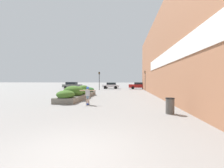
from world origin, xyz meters
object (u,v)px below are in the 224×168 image
at_px(car_center_left, 72,85).
at_px(car_rightmost, 111,85).
at_px(traffic_light_right, 145,77).
at_px(trash_bin, 170,106).
at_px(car_leftmost, 171,86).
at_px(skateboard, 88,104).
at_px(car_center_right, 139,85).
at_px(skateboarder, 88,93).
at_px(traffic_light_left, 99,78).

xyz_separation_m(car_center_left, car_rightmost, (9.37, 0.05, -0.03)).
bearing_deg(traffic_light_right, trash_bin, -93.05).
bearing_deg(car_leftmost, skateboard, -29.62).
bearing_deg(skateboard, car_center_right, 63.53).
distance_m(car_center_left, car_center_right, 15.91).
bearing_deg(skateboarder, car_leftmost, 48.37).
xyz_separation_m(car_leftmost, car_center_right, (-6.64, 0.84, -0.01)).
bearing_deg(car_rightmost, skateboard, -178.47).
bearing_deg(traffic_light_left, car_center_left, 145.65).
bearing_deg(traffic_light_left, car_leftmost, 14.56).
height_order(car_rightmost, traffic_light_right, traffic_light_right).
xyz_separation_m(car_center_left, traffic_light_right, (16.55, -5.86, 1.72)).
distance_m(car_leftmost, car_center_left, 22.58).
relative_size(skateboarder, trash_bin, 1.47).
distance_m(skateboarder, car_rightmost, 23.39).
bearing_deg(skateboard, car_rightmost, 79.53).
xyz_separation_m(traffic_light_left, traffic_light_right, (9.00, -0.70, 0.06)).
height_order(car_center_right, traffic_light_left, traffic_light_left).
height_order(car_center_left, car_center_right, car_center_left).
distance_m(car_leftmost, car_rightmost, 13.24).
bearing_deg(traffic_light_right, skateboard, -110.56).
relative_size(skateboard, car_center_left, 0.18).
bearing_deg(car_leftmost, trash_bin, -15.93).
distance_m(traffic_light_left, traffic_light_right, 9.03).
height_order(skateboarder, trash_bin, skateboarder).
distance_m(skateboard, car_center_right, 23.66).
relative_size(car_center_left, traffic_light_left, 1.20).
distance_m(car_center_right, traffic_light_left, 9.74).
relative_size(car_center_right, car_rightmost, 1.24).
distance_m(trash_bin, traffic_light_right, 20.30).
bearing_deg(car_leftmost, traffic_light_right, -52.51).
xyz_separation_m(skateboard, skateboarder, (0.00, -0.00, 0.82)).
height_order(trash_bin, traffic_light_right, traffic_light_right).
xyz_separation_m(skateboarder, car_rightmost, (-0.63, 23.38, -0.12)).
distance_m(skateboard, car_rightmost, 23.40).
xyz_separation_m(skateboarder, trash_bin, (5.48, -2.70, -0.44)).
height_order(skateboarder, traffic_light_left, traffic_light_left).
bearing_deg(car_center_right, trash_bin, 179.04).
xyz_separation_m(car_rightmost, traffic_light_right, (7.18, -5.91, 1.76)).
relative_size(car_leftmost, car_center_right, 0.87).
bearing_deg(car_center_right, skateboarder, 165.54).
bearing_deg(car_leftmost, car_center_left, -93.21).
distance_m(skateboarder, car_center_left, 25.38).
height_order(trash_bin, traffic_light_left, traffic_light_left).
height_order(trash_bin, car_leftmost, car_leftmost).
bearing_deg(car_center_right, car_center_left, 88.45).
bearing_deg(car_leftmost, car_rightmost, -95.69).
height_order(car_center_left, traffic_light_left, traffic_light_left).
height_order(skateboarder, car_leftmost, car_leftmost).
bearing_deg(skateboarder, trash_bin, -38.23).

